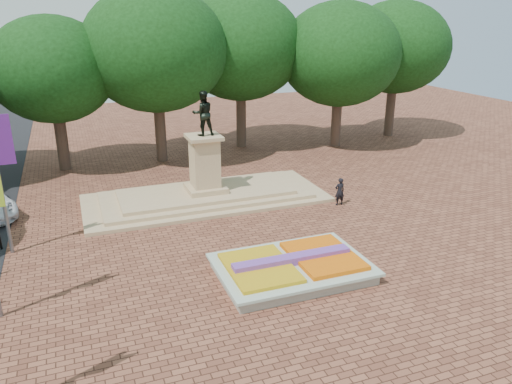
# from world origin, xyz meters

# --- Properties ---
(ground) EXTENTS (90.00, 90.00, 0.00)m
(ground) POSITION_xyz_m (0.00, 0.00, 0.00)
(ground) COLOR brown
(ground) RESTS_ON ground
(flower_bed) EXTENTS (6.30, 4.30, 0.91)m
(flower_bed) POSITION_xyz_m (1.03, -2.00, 0.38)
(flower_bed) COLOR gray
(flower_bed) RESTS_ON ground
(monument) EXTENTS (14.00, 6.00, 6.40)m
(monument) POSITION_xyz_m (0.00, 8.00, 0.88)
(monument) COLOR tan
(monument) RESTS_ON ground
(tree_row_back) EXTENTS (44.80, 8.80, 10.43)m
(tree_row_back) POSITION_xyz_m (2.33, 18.00, 6.67)
(tree_row_back) COLOR #3A281F
(tree_row_back) RESTS_ON ground
(pedestrian) EXTENTS (0.61, 0.41, 1.63)m
(pedestrian) POSITION_xyz_m (6.96, 4.50, 0.81)
(pedestrian) COLOR black
(pedestrian) RESTS_ON ground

